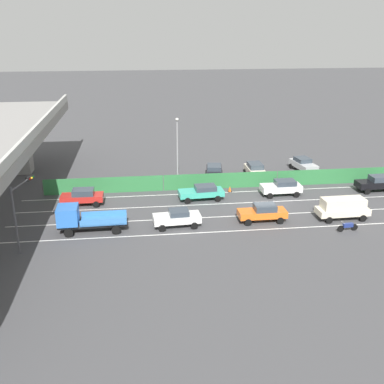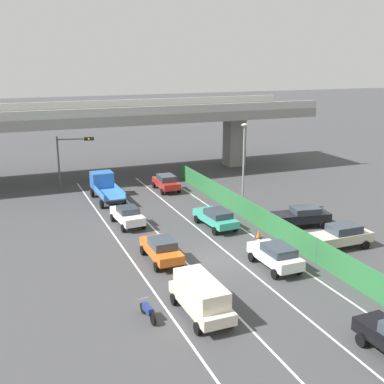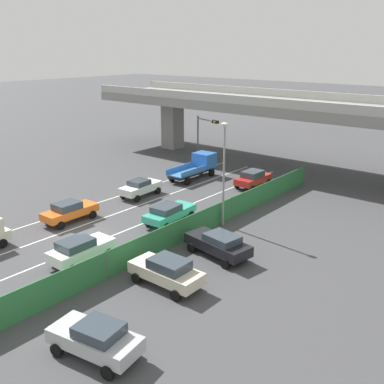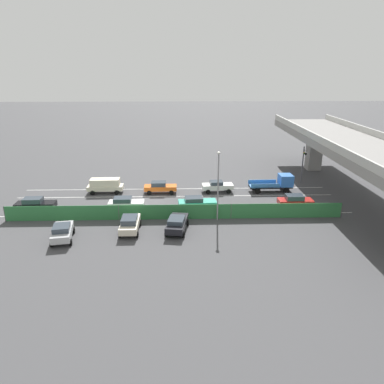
{
  "view_description": "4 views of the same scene",
  "coord_description": "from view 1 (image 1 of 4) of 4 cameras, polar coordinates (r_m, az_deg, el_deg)",
  "views": [
    {
      "loc": [
        -41.2,
        12.29,
        17.23
      ],
      "look_at": [
        2.52,
        7.03,
        1.1
      ],
      "focal_mm": 42.8,
      "sensor_mm": 36.0,
      "label": 1
    },
    {
      "loc": [
        -12.61,
        -28.06,
        13.28
      ],
      "look_at": [
        2.94,
        10.63,
        1.78
      ],
      "focal_mm": 45.76,
      "sensor_mm": 36.0,
      "label": 2
    },
    {
      "loc": [
        25.44,
        -18.3,
        13.14
      ],
      "look_at": [
        1.57,
        10.59,
        1.05
      ],
      "focal_mm": 42.06,
      "sensor_mm": 36.0,
      "label": 3
    },
    {
      "loc": [
        46.05,
        4.01,
        16.62
      ],
      "look_at": [
        0.56,
        5.42,
        1.34
      ],
      "focal_mm": 34.8,
      "sensor_mm": 36.0,
      "label": 4
    }
  ],
  "objects": [
    {
      "name": "ground_plane",
      "position": [
        46.32,
        9.06,
        -1.99
      ],
      "size": [
        300.0,
        300.0,
        0.0
      ],
      "primitive_type": "plane",
      "color": "#424244"
    },
    {
      "name": "lane_line_left_edge",
      "position": [
        41.12,
        6.43,
        -4.79
      ],
      "size": [
        0.14,
        42.62,
        0.01
      ],
      "primitive_type": "cube",
      "color": "silver",
      "rests_on": "ground"
    },
    {
      "name": "lane_line_mid_left",
      "position": [
        44.06,
        5.47,
        -3.0
      ],
      "size": [
        0.14,
        42.62,
        0.01
      ],
      "primitive_type": "cube",
      "color": "silver",
      "rests_on": "ground"
    },
    {
      "name": "lane_line_mid_right",
      "position": [
        47.05,
        4.63,
        -1.43
      ],
      "size": [
        0.14,
        42.62,
        0.01
      ],
      "primitive_type": "cube",
      "color": "silver",
      "rests_on": "ground"
    },
    {
      "name": "lane_line_right_edge",
      "position": [
        50.08,
        3.9,
        -0.05
      ],
      "size": [
        0.14,
        42.62,
        0.01
      ],
      "primitive_type": "cube",
      "color": "silver",
      "rests_on": "ground"
    },
    {
      "name": "green_fence",
      "position": [
        51.07,
        3.64,
        1.41
      ],
      "size": [
        0.1,
        38.72,
        1.78
      ],
      "color": "#2D753D",
      "rests_on": "ground"
    },
    {
      "name": "car_taxi_teal",
      "position": [
        47.67,
        1.27,
        0.04
      ],
      "size": [
        2.29,
        4.78,
        1.53
      ],
      "color": "teal",
      "rests_on": "ground"
    },
    {
      "name": "car_taxi_orange",
      "position": [
        42.93,
        8.81,
        -2.49
      ],
      "size": [
        1.96,
        4.48,
        1.63
      ],
      "color": "orange",
      "rests_on": "ground"
    },
    {
      "name": "car_van_cream",
      "position": [
        45.13,
        18.28,
        -1.8
      ],
      "size": [
        2.12,
        4.9,
        2.03
      ],
      "color": "beige",
      "rests_on": "ground"
    },
    {
      "name": "car_hatchback_white",
      "position": [
        41.34,
        -1.85,
        -3.18
      ],
      "size": [
        2.15,
        4.36,
        1.59
      ],
      "color": "silver",
      "rests_on": "ground"
    },
    {
      "name": "car_sedan_black",
      "position": [
        54.12,
        22.18,
        1.08
      ],
      "size": [
        2.07,
        4.74,
        1.74
      ],
      "color": "black",
      "rests_on": "ground"
    },
    {
      "name": "car_sedan_white",
      "position": [
        49.81,
        11.14,
        0.63
      ],
      "size": [
        2.05,
        4.31,
        1.67
      ],
      "color": "white",
      "rests_on": "ground"
    },
    {
      "name": "car_sedan_red",
      "position": [
        47.55,
        -13.5,
        -0.52
      ],
      "size": [
        2.01,
        4.24,
        1.66
      ],
      "color": "red",
      "rests_on": "ground"
    },
    {
      "name": "flatbed_truck_blue",
      "position": [
        41.39,
        -13.8,
        -3.21
      ],
      "size": [
        2.43,
        6.01,
        2.41
      ],
      "color": "black",
      "rests_on": "ground"
    },
    {
      "name": "motorcycle",
      "position": [
        42.85,
        18.85,
        -4.08
      ],
      "size": [
        0.6,
        1.95,
        0.93
      ],
      "color": "black",
      "rests_on": "ground"
    },
    {
      "name": "parked_wagon_silver",
      "position": [
        58.73,
        13.69,
        3.42
      ],
      "size": [
        4.51,
        2.6,
        1.68
      ],
      "color": "#B2B5B7",
      "rests_on": "ground"
    },
    {
      "name": "parked_sedan_cream",
      "position": [
        55.13,
        7.9,
        2.75
      ],
      "size": [
        4.51,
        2.05,
        1.73
      ],
      "color": "beige",
      "rests_on": "ground"
    },
    {
      "name": "parked_sedan_dark",
      "position": [
        54.11,
        2.77,
        2.55
      ],
      "size": [
        4.86,
        2.62,
        1.63
      ],
      "color": "black",
      "rests_on": "ground"
    },
    {
      "name": "traffic_light",
      "position": [
        38.93,
        -20.52,
        -1.08
      ],
      "size": [
        3.65,
        1.19,
        5.64
      ],
      "color": "#47474C",
      "rests_on": "ground"
    },
    {
      "name": "street_lamp",
      "position": [
        49.64,
        -1.84,
        5.58
      ],
      "size": [
        0.6,
        0.36,
        7.98
      ],
      "color": "gray",
      "rests_on": "ground"
    },
    {
      "name": "traffic_cone",
      "position": [
        50.29,
        4.73,
        0.38
      ],
      "size": [
        0.47,
        0.47,
        0.66
      ],
      "color": "orange",
      "rests_on": "ground"
    }
  ]
}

